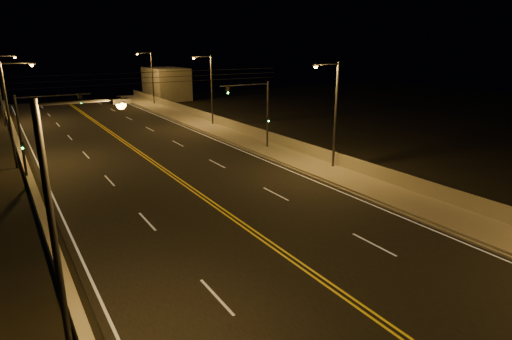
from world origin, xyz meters
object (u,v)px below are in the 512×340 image
streetlight_4 (64,225)px  streetlight_1 (333,109)px  streetlight_2 (209,86)px  traffic_signal_right (259,108)px  streetlight_3 (151,75)px  streetlight_6 (1,85)px  streetlight_5 (11,107)px  traffic_signal_left (35,129)px

streetlight_4 → streetlight_1: bearing=31.1°
streetlight_2 → traffic_signal_right: (-1.47, -13.70, -0.91)m
streetlight_2 → streetlight_4: same height
streetlight_3 → streetlight_4: size_ratio=1.00×
streetlight_6 → streetlight_3: bearing=20.4°
streetlight_1 → traffic_signal_right: streetlight_1 is taller
streetlight_3 → streetlight_4: (-21.41, -57.37, 0.00)m
streetlight_3 → streetlight_6: same height
streetlight_5 → streetlight_3: bearing=54.8°
streetlight_2 → traffic_signal_left: 24.55m
streetlight_6 → traffic_signal_right: 34.30m
traffic_signal_right → traffic_signal_left: 18.88m
streetlight_1 → streetlight_2: 22.30m
streetlight_2 → streetlight_5: same height
streetlight_4 → traffic_signal_right: 29.34m
streetlight_2 → traffic_signal_right: bearing=-96.1°
streetlight_2 → streetlight_5: bearing=-159.1°
streetlight_1 → streetlight_6: same height
streetlight_1 → streetlight_5: (-21.41, 14.14, 0.00)m
streetlight_3 → streetlight_6: 22.85m
streetlight_1 → streetlight_2: (0.00, 22.30, 0.00)m
streetlight_3 → streetlight_5: same height
streetlight_4 → streetlight_3: bearing=69.5°
streetlight_1 → streetlight_2: bearing=90.0°
streetlight_5 → streetlight_4: bearing=-90.0°
streetlight_1 → streetlight_5: size_ratio=1.00×
streetlight_2 → traffic_signal_left: size_ratio=1.32×
streetlight_3 → traffic_signal_right: (-1.47, -35.87, -0.91)m
streetlight_2 → streetlight_5: 22.92m
streetlight_5 → traffic_signal_left: 5.71m
streetlight_3 → streetlight_4: 61.24m
streetlight_5 → traffic_signal_right: 20.72m
streetlight_1 → streetlight_6: 42.31m
streetlight_4 → traffic_signal_right: bearing=47.1°
streetlight_4 → streetlight_5: size_ratio=1.00×
traffic_signal_right → streetlight_3: bearing=87.7°
streetlight_2 → streetlight_4: bearing=-121.3°
streetlight_2 → streetlight_1: bearing=-90.0°
streetlight_4 → traffic_signal_left: bearing=87.2°
traffic_signal_right → traffic_signal_left: same height
traffic_signal_left → streetlight_2: bearing=34.0°
traffic_signal_left → streetlight_1: bearing=-22.9°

